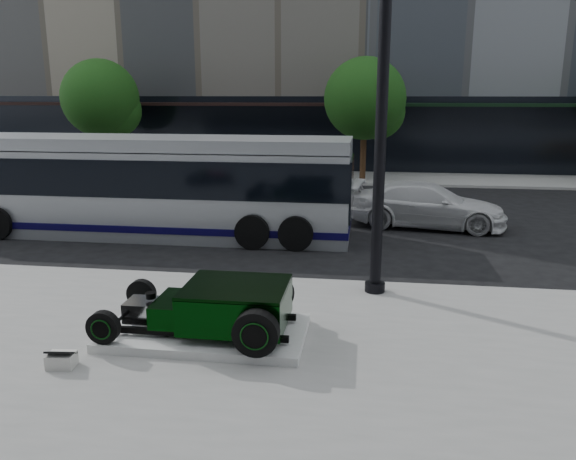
# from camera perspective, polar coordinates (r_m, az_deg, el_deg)

# --- Properties ---
(ground) EXTENTS (120.00, 120.00, 0.00)m
(ground) POSITION_cam_1_polar(r_m,az_deg,el_deg) (14.62, 2.99, -2.88)
(ground) COLOR black
(ground) RESTS_ON ground
(sidewalk_far) EXTENTS (70.00, 4.00, 0.12)m
(sidewalk_far) POSITION_cam_1_polar(r_m,az_deg,el_deg) (28.28, 5.54, 5.33)
(sidewalk_far) COLOR gray
(sidewalk_far) RESTS_ON ground
(street_trees) EXTENTS (29.80, 3.80, 5.70)m
(street_trees) POSITION_cam_1_polar(r_m,az_deg,el_deg) (27.03, 8.12, 12.76)
(street_trees) COLOR black
(street_trees) RESTS_ON sidewalk_far
(display_plinth) EXTENTS (3.40, 1.80, 0.15)m
(display_plinth) POSITION_cam_1_polar(r_m,az_deg,el_deg) (9.85, -8.36, -10.26)
(display_plinth) COLOR silver
(display_plinth) RESTS_ON sidewalk_near
(hot_rod) EXTENTS (3.22, 2.00, 0.81)m
(hot_rod) POSITION_cam_1_polar(r_m,az_deg,el_deg) (9.58, -6.53, -7.68)
(hot_rod) COLOR black
(hot_rod) RESTS_ON display_plinth
(info_plaque) EXTENTS (0.43, 0.34, 0.31)m
(info_plaque) POSITION_cam_1_polar(r_m,az_deg,el_deg) (9.40, -22.03, -12.08)
(info_plaque) COLOR silver
(info_plaque) RESTS_ON sidewalk_near
(lamppost) EXTENTS (0.42, 0.42, 7.66)m
(lamppost) POSITION_cam_1_polar(r_m,az_deg,el_deg) (11.32, 9.46, 10.95)
(lamppost) COLOR black
(lamppost) RESTS_ON sidewalk_near
(transit_bus) EXTENTS (12.12, 2.88, 2.92)m
(transit_bus) POSITION_cam_1_polar(r_m,az_deg,el_deg) (17.37, -13.86, 4.44)
(transit_bus) COLOR #A0A4A9
(transit_bus) RESTS_ON ground
(white_sedan) EXTENTS (5.07, 2.59, 1.41)m
(white_sedan) POSITION_cam_1_polar(r_m,az_deg,el_deg) (18.42, 13.96, 2.48)
(white_sedan) COLOR silver
(white_sedan) RESTS_ON ground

